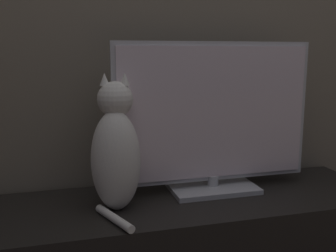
% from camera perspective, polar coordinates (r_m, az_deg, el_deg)
% --- Properties ---
extents(tv_stand, '(1.59, 0.49, 0.43)m').
position_cam_1_polar(tv_stand, '(1.65, 2.97, -17.39)').
color(tv_stand, black).
rests_on(tv_stand, ground_plane).
extents(tv, '(0.82, 0.21, 0.61)m').
position_cam_1_polar(tv, '(1.59, 6.69, 0.93)').
color(tv, '#B7B7BC').
rests_on(tv, tv_stand).
extents(cat, '(0.21, 0.33, 0.49)m').
position_cam_1_polar(cat, '(1.42, -7.58, -3.69)').
color(cat, silver).
rests_on(cat, tv_stand).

